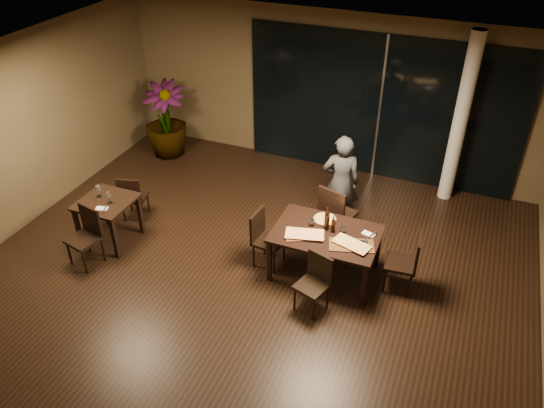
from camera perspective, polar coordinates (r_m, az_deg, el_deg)
The scene contains 30 objects.
ground at distance 7.71m, azimuth -3.47°, elevation -9.18°, with size 8.00×8.00×0.00m, color black.
wall_back at distance 10.16m, azimuth 6.16°, elevation 11.96°, with size 8.00×0.10×3.00m, color brown.
ceiling at distance 6.07m, azimuth -4.45°, elevation 12.15°, with size 8.00×8.00×0.04m, color silver.
window_panel at distance 9.93m, azimuth 11.56°, elevation 10.00°, with size 5.00×0.06×2.70m, color black.
column at distance 9.46m, azimuth 19.59°, elevation 8.47°, with size 0.24×0.24×3.00m, color silver.
main_table at distance 7.58m, azimuth 5.82°, elevation -3.53°, with size 1.50×1.00×0.75m.
side_table at distance 8.63m, azimuth -17.33°, elevation -0.36°, with size 0.80×0.80×0.75m.
chair_main_far at distance 8.28m, azimuth 6.79°, elevation -0.86°, with size 0.60×0.60×1.03m.
chair_main_near at distance 7.18m, azimuth 4.66°, elevation -8.09°, with size 0.49×0.49×0.84m.
chair_main_left at distance 7.85m, azimuth -0.86°, elevation -3.42°, with size 0.45×0.45×0.90m.
chair_main_right at distance 7.62m, azimuth 14.38°, elevation -5.86°, with size 0.47×0.47×0.93m.
chair_side_far at distance 9.09m, azimuth -14.80°, elevation 0.84°, with size 0.48×0.48×0.84m.
chair_side_near at distance 8.36m, azimuth -19.30°, elevation -2.93°, with size 0.51×0.51×0.92m.
diner at distance 8.55m, azimuth 7.40°, elevation 2.31°, with size 0.56×0.37×1.64m, color #2E3134.
potted_plant at distance 10.92m, azimuth -11.39°, elevation 8.87°, with size 0.83×0.83×1.52m, color #22511B.
pizza_board_left at distance 7.44m, azimuth 3.53°, elevation -3.39°, with size 0.54×0.27×0.01m, color #4B2818.
pizza_board_right at distance 7.33m, azimuth 8.55°, elevation -4.42°, with size 0.61×0.31×0.01m, color #402614.
oblong_pizza_left at distance 7.43m, azimuth 3.53°, elevation -3.29°, with size 0.52×0.25×0.02m, color maroon, non-canonical shape.
oblong_pizza_right at distance 7.32m, azimuth 8.56°, elevation -4.31°, with size 0.49×0.23×0.02m, color maroon, non-canonical shape.
round_pizza at distance 7.78m, azimuth 5.70°, elevation -1.64°, with size 0.32×0.32×0.01m, color #B12113.
bottle_a at distance 7.51m, azimuth 5.94°, elevation -1.74°, with size 0.07×0.07×0.32m, color black, non-canonical shape.
bottle_b at distance 7.48m, azimuth 6.61°, elevation -2.17°, with size 0.06×0.06×0.26m, color black, non-canonical shape.
bottle_c at distance 7.55m, azimuth 5.94°, elevation -1.44°, with size 0.07×0.07×0.33m, color black, non-canonical shape.
tumbler_left at distance 7.63m, azimuth 4.31°, elevation -1.99°, with size 0.08×0.08×0.09m, color white.
tumbler_right at distance 7.54m, azimuth 7.60°, elevation -2.74°, with size 0.08×0.08×0.09m, color white.
napkin_near at distance 7.40m, azimuth 9.52°, elevation -4.13°, with size 0.18×0.10×0.01m, color white.
napkin_far at distance 7.58m, azimuth 10.32°, elevation -3.21°, with size 0.18×0.10×0.01m, color white.
wine_glass_a at distance 8.64m, azimuth -18.17°, elevation 1.31°, with size 0.09×0.09×0.20m, color white, non-canonical shape.
wine_glass_b at distance 8.44m, azimuth -17.16°, elevation 0.68°, with size 0.08×0.08×0.19m, color white, non-canonical shape.
side_napkin at distance 8.37m, azimuth -17.86°, elevation -0.47°, with size 0.18×0.11×0.01m, color white.
Camera 1 is at (2.55, -5.04, 5.26)m, focal length 35.00 mm.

